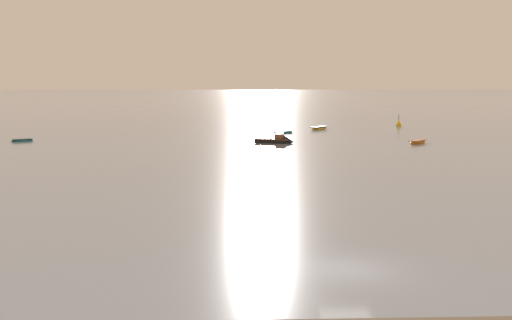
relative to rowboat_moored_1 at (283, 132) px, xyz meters
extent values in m
plane|color=gray|center=(-2.63, -72.97, -0.17)|extent=(800.00, 800.00, 0.00)
ellipsoid|color=#197084|center=(0.00, 0.00, -0.03)|extent=(4.03, 3.22, 0.62)
cube|color=silver|center=(0.00, 0.00, 0.23)|extent=(3.75, 3.03, 0.08)
cube|color=silver|center=(0.00, 0.00, 0.14)|extent=(0.85, 1.15, 0.06)
ellipsoid|color=gold|center=(7.05, 7.77, -0.02)|extent=(3.84, 4.17, 0.67)
cube|color=black|center=(7.05, 7.77, 0.27)|extent=(3.60, 3.89, 0.09)
cube|color=black|center=(7.05, 7.77, 0.17)|extent=(1.17, 1.04, 0.07)
cube|color=black|center=(-2.68, -14.80, 0.06)|extent=(4.90, 3.12, 0.89)
cone|color=black|center=(-0.41, -15.49, 0.06)|extent=(1.88, 2.13, 1.79)
cube|color=brown|center=(-2.63, -14.82, 0.39)|extent=(5.00, 3.19, 0.10)
cube|color=brown|center=(-1.64, -15.12, 0.85)|extent=(1.46, 1.67, 0.69)
cube|color=#384751|center=(-1.12, -15.28, 0.90)|extent=(0.63, 1.37, 0.55)
cube|color=black|center=(-4.80, -14.16, 0.19)|extent=(0.37, 0.42, 0.64)
ellipsoid|color=#197084|center=(-38.41, -11.14, -0.06)|extent=(3.13, 2.14, 0.47)
cube|color=#33383F|center=(-38.41, -11.14, 0.14)|extent=(2.90, 2.02, 0.06)
cube|color=#33383F|center=(-38.41, -11.14, 0.07)|extent=(0.54, 0.91, 0.05)
ellipsoid|color=orange|center=(17.65, -15.83, -0.04)|extent=(3.43, 3.55, 0.58)
cube|color=brown|center=(17.65, -15.83, 0.21)|extent=(3.21, 3.32, 0.08)
cube|color=brown|center=(17.65, -15.83, 0.12)|extent=(0.99, 0.94, 0.06)
cylinder|color=gold|center=(22.72, 13.52, 0.01)|extent=(0.90, 0.90, 0.70)
cone|color=gold|center=(22.72, 13.52, 0.71)|extent=(0.72, 0.72, 0.70)
cylinder|color=black|center=(22.72, 13.52, 1.51)|extent=(0.10, 0.10, 0.90)
camera|label=1|loc=(-8.20, -102.42, 9.16)|focal=44.26mm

